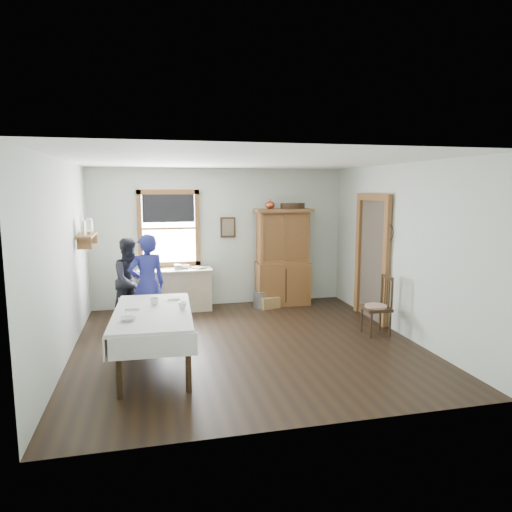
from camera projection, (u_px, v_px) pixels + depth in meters
name	position (u px, v px, depth m)	size (l,w,h in m)	color
room	(246.00, 255.00, 6.64)	(5.01, 5.01, 2.70)	black
window	(169.00, 224.00, 8.75)	(1.18, 0.07, 1.48)	white
doorway	(372.00, 254.00, 8.04)	(0.09, 1.14, 2.22)	#463C32
wall_shelf	(87.00, 233.00, 7.56)	(0.24, 1.00, 0.44)	brown
framed_picture	(228.00, 227.00, 9.01)	(0.30, 0.04, 0.40)	#322011
rug_beater	(389.00, 225.00, 7.43)	(0.27, 0.27, 0.01)	black
work_counter	(175.00, 290.00, 8.69)	(1.40, 0.53, 0.80)	tan
china_hutch	(283.00, 257.00, 9.05)	(1.12, 0.53, 1.92)	brown
dining_table	(153.00, 339.00, 5.89)	(1.00, 1.90, 0.76)	silver
spindle_chair	(376.00, 306.00, 7.20)	(0.44, 0.44, 0.96)	#322011
pail	(260.00, 300.00, 8.91)	(0.26, 0.26, 0.28)	gray
wicker_basket	(269.00, 302.00, 8.91)	(0.37, 0.26, 0.22)	#9D7C47
woman_blue	(147.00, 288.00, 7.22)	(0.54, 0.36, 1.49)	navy
figure_dark	(131.00, 284.00, 7.87)	(0.66, 0.52, 1.36)	black
table_cup_a	(154.00, 301.00, 6.13)	(0.12, 0.12, 0.09)	silver
table_cup_b	(182.00, 306.00, 5.87)	(0.11, 0.11, 0.10)	silver
table_bowl	(128.00, 319.00, 5.38)	(0.20, 0.20, 0.05)	silver
counter_book	(194.00, 268.00, 8.63)	(0.18, 0.24, 0.02)	brown
counter_bowl	(184.00, 267.00, 8.68)	(0.21, 0.21, 0.07)	silver
shelf_bowl	(87.00, 232.00, 7.56)	(0.22, 0.22, 0.05)	silver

